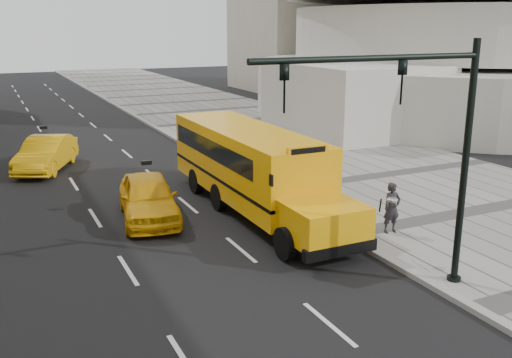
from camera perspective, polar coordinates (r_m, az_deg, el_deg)
name	(u,v)px	position (r m, az deg, el deg)	size (l,w,h in m)	color
ground	(123,214)	(21.46, -13.18, -3.43)	(140.00, 140.00, 0.00)	black
sidewalk_museum	(387,176)	(26.52, 12.94, 0.31)	(12.00, 140.00, 0.15)	gray
curb_museum	(269,192)	(23.35, 1.29, -1.31)	(0.30, 140.00, 0.15)	gray
school_bus	(250,163)	(21.09, -0.64, 1.64)	(2.96, 11.56, 3.19)	#FBAB09
taxi_near	(148,197)	(20.50, -10.74, -1.82)	(1.89, 4.70, 1.60)	#EEAA0B
taxi_far	(46,154)	(28.77, -20.27, 2.38)	(1.69, 4.83, 1.59)	#EEAA0B
pedestrian	(392,208)	(18.94, 13.43, -2.82)	(0.61, 0.40, 1.67)	black
traffic_signal	(424,139)	(14.12, 16.44, 3.90)	(6.18, 0.36, 6.40)	black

